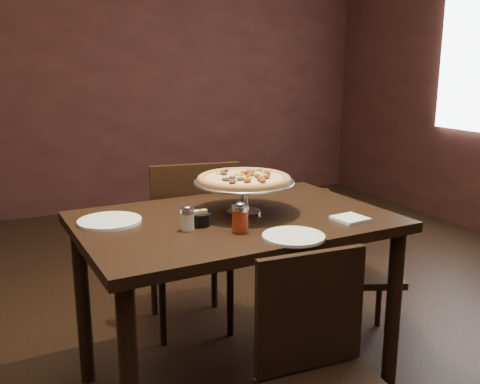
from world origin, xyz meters
name	(u,v)px	position (x,y,z in m)	size (l,w,h in m)	color
room	(244,84)	(0.06, 0.03, 1.40)	(6.04, 7.04, 2.84)	black
dining_table	(234,241)	(0.04, 0.07, 0.72)	(1.38, 0.96, 0.83)	black
pizza_stand	(244,180)	(0.11, 0.12, 0.98)	(0.45, 0.45, 0.19)	#B6B5BC
parmesan_shaker	(187,219)	(-0.21, -0.02, 0.88)	(0.06, 0.06, 0.10)	beige
pepper_flake_shaker	(240,218)	(-0.02, -0.13, 0.89)	(0.07, 0.07, 0.12)	maroon
packet_caddy	(200,219)	(-0.14, 0.01, 0.86)	(0.08, 0.08, 0.07)	black
napkin_stack	(350,219)	(0.47, -0.18, 0.84)	(0.13, 0.13, 0.01)	silver
plate_left	(110,221)	(-0.47, 0.21, 0.84)	(0.27, 0.27, 0.01)	white
plate_near	(294,236)	(0.13, -0.29, 0.84)	(0.24, 0.24, 0.01)	white
serving_spatula	(287,179)	(0.30, 0.07, 0.98)	(0.15, 0.15, 0.02)	#B6B5BC
chair_far	(192,240)	(0.05, 0.67, 0.54)	(0.52, 0.52, 0.99)	black
chair_near	(326,376)	(0.05, -0.66, 0.48)	(0.42, 0.42, 0.87)	black
chair_side	(350,263)	(0.78, 0.22, 0.45)	(0.50, 0.50, 0.82)	black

